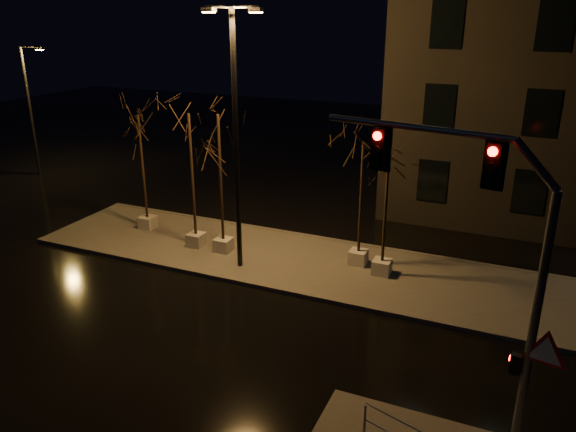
% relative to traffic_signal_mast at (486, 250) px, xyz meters
% --- Properties ---
extents(ground, '(90.00, 90.00, 0.00)m').
position_rel_traffic_signal_mast_xyz_m(ground, '(-7.20, 1.28, -4.76)').
color(ground, black).
rests_on(ground, ground).
extents(median, '(22.00, 5.00, 0.15)m').
position_rel_traffic_signal_mast_xyz_m(median, '(-7.20, 7.28, -4.69)').
color(median, '#4B4843').
rests_on(median, ground).
extents(tree_0, '(1.80, 1.80, 5.23)m').
position_rel_traffic_signal_mast_xyz_m(tree_0, '(-14.65, 7.70, -0.65)').
color(tree_0, '#AEAAA2').
rests_on(tree_0, median).
extents(tree_1, '(1.80, 1.80, 5.65)m').
position_rel_traffic_signal_mast_xyz_m(tree_1, '(-11.57, 6.84, -0.33)').
color(tree_1, '#AEAAA2').
rests_on(tree_1, median).
extents(tree_2, '(1.80, 1.80, 5.72)m').
position_rel_traffic_signal_mast_xyz_m(tree_2, '(-10.27, 6.83, -0.28)').
color(tree_2, '#AEAAA2').
rests_on(tree_2, median).
extents(tree_3, '(1.80, 1.80, 4.90)m').
position_rel_traffic_signal_mast_xyz_m(tree_3, '(-4.91, 7.87, -0.89)').
color(tree_3, '#AEAAA2').
rests_on(tree_3, median).
extents(tree_4, '(1.80, 1.80, 4.77)m').
position_rel_traffic_signal_mast_xyz_m(tree_4, '(-3.85, 7.37, -0.99)').
color(tree_4, '#AEAAA2').
rests_on(tree_4, median).
extents(traffic_signal_mast, '(5.65, 1.27, 7.02)m').
position_rel_traffic_signal_mast_xyz_m(traffic_signal_mast, '(0.00, 0.00, 0.00)').
color(traffic_signal_mast, '#57595E').
rests_on(traffic_signal_mast, sidewalk_corner).
extents(streetlight_main, '(2.34, 0.47, 9.37)m').
position_rel_traffic_signal_mast_xyz_m(streetlight_main, '(-9.01, 5.89, 0.79)').
color(streetlight_main, black).
rests_on(streetlight_main, median).
extents(streetlight_far, '(1.44, 0.58, 7.46)m').
position_rel_traffic_signal_mast_xyz_m(streetlight_far, '(-26.25, 12.70, -0.66)').
color(streetlight_far, black).
rests_on(streetlight_far, ground).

